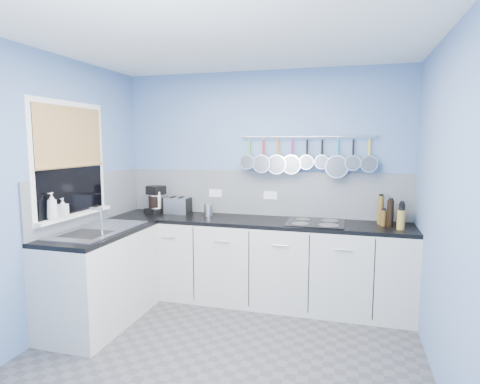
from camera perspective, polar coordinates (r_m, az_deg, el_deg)
The scene contains 44 objects.
floor at distance 3.46m, azimuth -2.77°, elevation -22.79°, with size 3.20×3.00×0.02m, color #47474C.
ceiling at distance 3.10m, azimuth -3.07°, elevation 21.91°, with size 3.20×3.00×0.02m, color white.
wall_back at distance 4.48m, azimuth 3.24°, elevation 1.14°, with size 3.20×0.02×2.50m, color #597AAE.
wall_front at distance 1.71m, azimuth -19.44°, elevation -9.19°, with size 3.20×0.02×2.50m, color #597AAE.
wall_left at distance 3.86m, azimuth -26.20°, elevation -0.56°, with size 0.02×3.00×2.50m, color #597AAE.
wall_right at distance 2.96m, azimuth 28.21°, elevation -2.83°, with size 0.02×3.00×2.50m, color #597AAE.
backsplash_back at distance 4.47m, azimuth 3.17°, elevation -0.16°, with size 3.20×0.02×0.50m, color #9B9FA7.
backsplash_left at distance 4.32m, azimuth -20.62°, elevation -0.87°, with size 0.02×1.80×0.50m, color #9B9FA7.
cabinet_run_back at distance 4.35m, azimuth 2.27°, elevation -10.07°, with size 3.20×0.60×0.86m, color beige.
worktop_back at distance 4.24m, azimuth 2.30°, elevation -4.26°, with size 3.20×0.60×0.04m, color black.
cabinet_run_left at distance 4.08m, azimuth -19.37°, elevation -11.67°, with size 0.60×1.20×0.86m, color beige.
worktop_left at distance 3.96m, azimuth -19.64°, elevation -5.49°, with size 0.60×1.20×0.04m, color black.
window_frame at distance 4.04m, azimuth -23.23°, elevation 4.18°, with size 0.01×1.00×1.10m, color white.
window_glass at distance 4.04m, azimuth -23.18°, elevation 4.19°, with size 0.01×0.90×1.00m, color black.
bamboo_blind at distance 4.03m, azimuth -23.24°, elevation 7.38°, with size 0.01×0.90×0.55m, color tan.
window_sill at distance 4.08m, azimuth -22.60°, elevation -3.05°, with size 0.10×0.98×0.03m, color white.
sink_unit at distance 3.96m, azimuth -19.65°, elevation -5.15°, with size 0.50×0.95×0.01m, color silver.
mixer_tap at distance 3.70m, azimuth -19.31°, elevation -3.99°, with size 0.12×0.08×0.26m, color silver, non-canonical shape.
socket_left at distance 4.61m, azimuth -3.55°, elevation -0.19°, with size 0.15×0.01×0.09m, color white.
socket_right at distance 4.44m, azimuth 4.39°, elevation -0.48°, with size 0.15×0.01×0.09m, color white.
pot_rail at distance 4.32m, azimuth 9.66°, elevation 7.87°, with size 0.02×0.02×1.45m, color silver.
soap_bottle_a at distance 3.80m, azimuth -25.44°, elevation -1.85°, with size 0.09×0.09×0.24m, color white.
soap_bottle_b at distance 3.91m, azimuth -24.15°, elevation -2.06°, with size 0.08×0.08×0.17m, color white.
paper_towel at distance 4.68m, azimuth -11.96°, elevation -1.49°, with size 0.11×0.11×0.25m, color white.
coffee_maker at distance 4.70m, azimuth -12.09°, elevation -1.07°, with size 0.18×0.20×0.32m, color black, non-canonical shape.
toaster at distance 4.64m, azimuth -9.04°, elevation -1.94°, with size 0.29×0.16×0.19m, color silver.
canister at distance 4.44m, azimuth -4.57°, elevation -2.60°, with size 0.09×0.09×0.13m, color silver.
hob at distance 4.12m, azimuth 10.80°, elevation -4.36°, with size 0.58×0.51×0.01m, color black.
pan_0 at distance 4.42m, azimuth 1.36°, elevation 5.64°, with size 0.17×0.13×0.36m, color silver, non-canonical shape.
pan_1 at distance 4.39m, azimuth 3.37°, elevation 5.39°, with size 0.20×0.12×0.39m, color silver, non-canonical shape.
pan_2 at distance 4.36m, azimuth 5.42°, elevation 5.26°, with size 0.22×0.09×0.41m, color silver, non-canonical shape.
pan_3 at distance 4.33m, azimuth 7.50°, elevation 5.24°, with size 0.21×0.08×0.40m, color silver, non-canonical shape.
pan_4 at distance 4.31m, azimuth 9.60°, elevation 5.54°, with size 0.16×0.07×0.35m, color silver, non-canonical shape.
pan_5 at distance 4.30m, azimuth 11.72°, elevation 5.54°, with size 0.15×0.06×0.34m, color silver, non-canonical shape.
pan_6 at distance 4.29m, azimuth 13.82°, elevation 4.87°, with size 0.24×0.09×0.43m, color silver, non-canonical shape.
pan_7 at distance 4.29m, azimuth 15.97°, elevation 5.34°, with size 0.16×0.10×0.35m, color silver, non-canonical shape.
pan_8 at distance 4.29m, azimuth 18.09°, elevation 5.18°, with size 0.18×0.10×0.37m, color silver, non-canonical shape.
condiment_0 at distance 4.26m, azimuth 22.25°, elevation -3.10°, with size 0.06×0.06×0.20m, color #4C190C.
condiment_1 at distance 4.24m, azimuth 20.80°, elevation -3.07°, with size 0.06×0.06×0.20m, color #265919.
condiment_2 at distance 4.22m, azimuth 19.58°, elevation -2.47°, with size 0.06×0.06×0.29m, color brown.
condiment_3 at distance 4.16m, azimuth 22.24°, elevation -3.08°, with size 0.06×0.06×0.24m, color black.
condiment_4 at distance 4.12m, azimuth 20.81°, elevation -2.91°, with size 0.06×0.06×0.26m, color black.
condiment_5 at distance 4.16m, azimuth 19.94°, elevation -3.53°, with size 0.06×0.06×0.16m, color brown.
condiment_6 at distance 4.05m, azimuth 22.16°, elevation -3.72°, with size 0.07×0.07×0.18m, color olive.
Camera 1 is at (0.96, -2.85, 1.72)m, focal length 29.64 mm.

